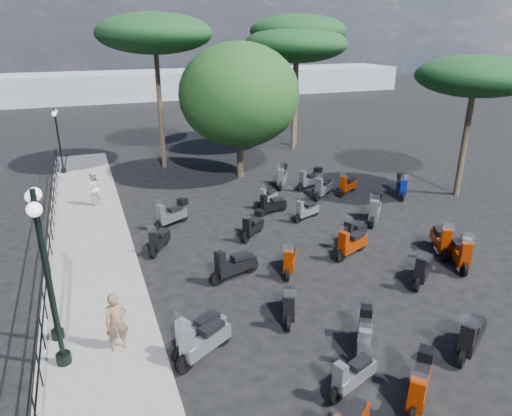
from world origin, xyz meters
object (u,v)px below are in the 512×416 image
object	(u,v)px
pedestrian_far	(93,188)
woman	(117,322)
scooter_12	(471,337)
scooter_4	(159,241)
scooter_2	(203,342)
scooter_23	(323,188)
scooter_30	(459,253)
pine_3	(476,76)
scooter_16	(253,226)
scooter_32	(200,333)
lamp_post_2	(58,137)
scooter_29	(348,186)
scooter_19	(423,269)
pine_0	(296,44)
scooter_5	(172,215)
lamp_post_1	(44,259)
pine_2	(154,34)
scooter_11	(268,197)
scooter_15	(306,211)
scooter_8	(288,305)
pine_1	(298,32)
scooter_10	(272,205)
scooter_27	(375,210)
scooter_17	(282,177)
lamp_post_0	(47,270)
scooter_14	(351,244)
scooter_21	(354,233)
scooter_9	(290,260)
scooter_22	(310,179)
scooter_7	(419,385)
scooter_13	(364,336)
scooter_3	(234,265)
broadleaf_tree	(239,95)
scooter_26	(464,247)
scooter_20	(441,240)

from	to	relation	value
pedestrian_far	woman	bearing A→B (deg)	81.81
scooter_12	scooter_4	bearing A→B (deg)	5.23
scooter_2	scooter_23	world-z (taller)	scooter_2
scooter_30	pine_3	size ratio (longest dim) A/B	0.26
scooter_16	scooter_32	bearing A→B (deg)	106.22
lamp_post_2	scooter_29	xyz separation A→B (m)	(13.14, -8.52, -1.73)
scooter_19	pine_0	size ratio (longest dim) A/B	0.18
scooter_5	woman	bearing A→B (deg)	130.68
lamp_post_1	pine_2	world-z (taller)	pine_2
lamp_post_2	scooter_11	distance (m)	12.46
scooter_15	scooter_30	xyz separation A→B (m)	(2.95, -5.64, 0.09)
scooter_8	pine_1	size ratio (longest dim) A/B	0.18
scooter_10	scooter_4	bearing A→B (deg)	95.69
scooter_27	scooter_17	bearing A→B (deg)	-32.11
scooter_5	scooter_16	xyz separation A→B (m)	(2.75, -2.22, -0.05)
lamp_post_0	scooter_11	bearing A→B (deg)	40.47
scooter_14	scooter_27	size ratio (longest dim) A/B	1.08
scooter_5	pine_2	size ratio (longest dim) A/B	0.19
scooter_11	scooter_30	size ratio (longest dim) A/B	0.77
scooter_16	scooter_21	world-z (taller)	scooter_21
lamp_post_0	scooter_9	distance (m)	7.71
scooter_15	scooter_22	bearing A→B (deg)	-51.47
pine_2	lamp_post_0	bearing A→B (deg)	-108.26
scooter_7	pine_2	world-z (taller)	pine_2
scooter_21	scooter_30	world-z (taller)	scooter_30
scooter_7	scooter_23	xyz separation A→B (m)	(4.48, 12.35, -0.02)
scooter_5	scooter_10	world-z (taller)	scooter_5
scooter_4	pine_0	xyz separation A→B (m)	(11.38, 12.59, 6.33)
scooter_13	scooter_3	bearing A→B (deg)	-32.13
scooter_10	pine_1	world-z (taller)	pine_1
scooter_30	scooter_32	world-z (taller)	scooter_30
scooter_8	scooter_32	size ratio (longest dim) A/B	0.93
lamp_post_1	broadleaf_tree	world-z (taller)	broadleaf_tree
pine_2	pine_3	bearing A→B (deg)	-38.77
scooter_5	scooter_26	size ratio (longest dim) A/B	1.26
lamp_post_2	scooter_9	bearing A→B (deg)	-61.48
scooter_17	scooter_16	bearing A→B (deg)	86.88
scooter_17	scooter_10	bearing A→B (deg)	90.43
scooter_12	scooter_16	distance (m)	8.83
scooter_16	scooter_19	size ratio (longest dim) A/B	0.87
broadleaf_tree	scooter_11	bearing A→B (deg)	-94.02
pine_0	scooter_7	bearing A→B (deg)	-108.73
woman	scooter_16	size ratio (longest dim) A/B	1.21
woman	pine_0	bearing A→B (deg)	48.92
pedestrian_far	scooter_16	distance (m)	7.95
scooter_5	scooter_22	world-z (taller)	scooter_5
pedestrian_far	scooter_4	world-z (taller)	pedestrian_far
scooter_26	pine_1	world-z (taller)	pine_1
scooter_12	scooter_26	world-z (taller)	scooter_12
scooter_20	pine_2	distance (m)	17.98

